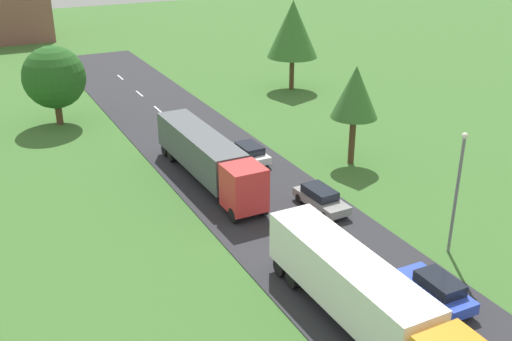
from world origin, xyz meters
The scene contains 9 objects.
truck_second centered at (-2.44, 28.68, 2.08)m, with size 2.58×13.68×3.46m.
truck_third centered at (-2.25, 47.84, 2.07)m, with size 2.67×14.44×3.43m.
car_third centered at (2.36, 28.77, 0.84)m, with size 1.78×4.32×1.50m.
car_fourth centered at (2.78, 40.32, 0.82)m, with size 1.91×4.54×1.44m.
car_fifth centered at (2.14, 49.95, 0.81)m, with size 2.01×4.36×1.44m.
lamppost_second centered at (6.56, 32.28, 4.19)m, with size 0.36×0.36×7.44m.
tree_birch centered at (15.79, 66.79, 6.64)m, with size 5.51×5.51×9.70m.
tree_pine centered at (-9.55, 66.23, 4.47)m, with size 5.70×5.70×7.33m.
tree_elm centered at (9.28, 46.09, 5.76)m, with size 3.64×3.64×7.83m.
Camera 1 is at (-17.47, 9.96, 18.57)m, focal length 42.42 mm.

